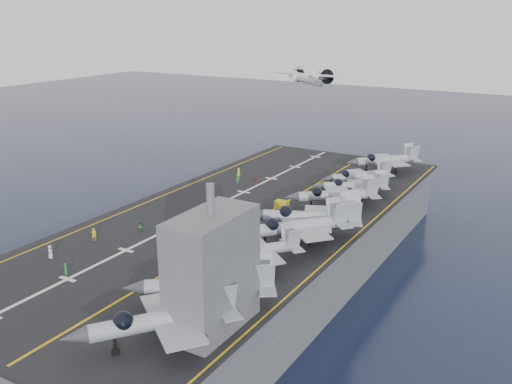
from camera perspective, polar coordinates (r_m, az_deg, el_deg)
The scene contains 29 objects.
ground at distance 93.47m, azimuth -1.25°, elevation -8.26°, with size 500.00×500.00×0.00m, color #142135.
hull at distance 91.42m, azimuth -1.28°, elevation -5.44°, with size 36.00×90.00×10.00m, color #56595E.
flight_deck at distance 89.52m, azimuth -1.30°, elevation -2.37°, with size 38.00×92.00×0.40m, color black.
foul_line at distance 88.00m, azimuth 0.37°, elevation -2.57°, with size 0.35×90.00×0.02m, color gold.
landing_centerline at distance 92.57m, azimuth -4.46°, elevation -1.60°, with size 0.50×90.00×0.02m, color silver.
deck_edge_port at distance 98.99m, azimuth -9.70°, elevation -0.53°, with size 0.25×90.00×0.02m, color gold.
deck_edge_stbd at distance 81.86m, azimuth 9.83°, elevation -4.42°, with size 0.25×90.00×0.02m, color gold.
island_superstructure at distance 55.72m, azimuth -4.43°, elevation -6.58°, with size 5.00×10.00×15.00m, color #56595E, non-canonical shape.
fighter_jet_0 at distance 55.44m, azimuth -9.33°, elevation -12.30°, with size 18.55×19.64×5.68m, color gray, non-canonical shape.
fighter_jet_1 at distance 61.13m, azimuth -4.72°, elevation -9.18°, with size 19.40×17.96×5.60m, color #8C959C, non-canonical shape.
fighter_jet_2 at distance 70.33m, azimuth -0.21°, elevation -5.81°, with size 15.67×16.32×4.74m, color #9CA5AD, non-canonical shape.
fighter_jet_3 at distance 77.16m, azimuth 4.13°, elevation -3.32°, with size 19.03×19.53×5.69m, color #9BA3AB, non-canonical shape.
fighter_jet_4 at distance 80.77m, azimuth 5.54°, elevation -2.41°, with size 19.20×16.42×5.63m, color #9198A0, non-canonical shape.
fighter_jet_5 at distance 91.65m, azimuth 8.11°, elevation -0.21°, with size 18.09×17.26×5.24m, color gray, non-canonical shape.
fighter_jet_6 at distance 98.41m, azimuth 9.87°, elevation 0.70°, with size 15.44×14.00×4.46m, color #8E949C, non-canonical shape.
fighter_jet_7 at distance 104.23m, azimuth 10.36°, elevation 1.69°, with size 15.73×16.22×4.72m, color #9AA4AB, non-canonical shape.
fighter_jet_8 at distance 115.66m, azimuth 12.91°, elevation 3.23°, with size 17.77×17.82×5.24m, color #939CA4, non-canonical shape.
tow_cart_a at distance 70.60m, azimuth -8.30°, elevation -7.55°, with size 1.90×1.35×1.07m, color gold, non-canonical shape.
tow_cart_b at distance 92.08m, azimuth 2.58°, elevation -1.27°, with size 2.12×1.39×1.27m, color gold, non-canonical shape.
tow_cart_c at distance 107.30m, azimuth 7.82°, elevation 1.26°, with size 1.81×1.21×1.07m, color yellow, non-canonical shape.
crew_0 at distance 78.03m, azimuth -19.88°, elevation -5.66°, with size 1.24×1.01×1.80m, color silver.
crew_1 at distance 82.14m, azimuth -15.90°, elevation -4.10°, with size 1.31×1.30×1.84m, color yellow.
crew_2 at distance 83.75m, azimuth -11.53°, elevation -3.41°, with size 0.93×1.15×1.67m, color #29853A.
crew_3 at distance 105.45m, azimuth -1.84°, elevation 1.33°, with size 1.15×0.83×1.79m, color green.
crew_4 at distance 104.55m, azimuth -0.04°, elevation 1.21°, with size 1.23×1.33×1.84m, color red.
crew_5 at distance 109.75m, azimuth -1.74°, elevation 1.97°, with size 0.79×1.10×1.74m, color yellow.
crew_6 at distance 72.39m, azimuth -18.49°, elevation -7.39°, with size 1.21×1.03×1.70m, color #268C33.
crew_7 at distance 82.72m, azimuth -6.87°, elevation -3.30°, with size 1.35×1.46×2.03m, color yellow.
transport_plane at distance 141.60m, azimuth 5.20°, elevation 11.15°, with size 21.47×15.74×4.77m, color silver, non-canonical shape.
Camera 1 is at (44.38, -71.59, 40.53)m, focal length 40.00 mm.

